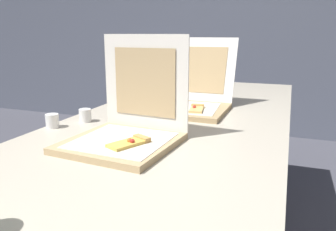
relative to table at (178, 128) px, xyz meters
name	(u,v)px	position (x,y,z in m)	size (l,w,h in m)	color
wall_back	(251,17)	(0.00, 2.49, 0.58)	(10.00, 0.10, 2.60)	slate
table	(178,128)	(0.00, 0.00, 0.00)	(0.94, 2.47, 0.76)	#BCB29E
pizza_box_front	(127,128)	(-0.06, -0.38, 0.10)	(0.38, 0.38, 0.37)	tan
pizza_box_middle	(193,100)	(0.01, 0.19, 0.09)	(0.35, 0.47, 0.35)	tan
cup_white_near_left	(52,121)	(-0.43, -0.31, 0.07)	(0.05, 0.05, 0.06)	white
cup_white_near_center	(85,115)	(-0.36, -0.19, 0.07)	(0.05, 0.05, 0.06)	white
cup_white_mid	(129,103)	(-0.30, 0.11, 0.07)	(0.05, 0.05, 0.06)	white
cup_white_far	(167,94)	(-0.21, 0.43, 0.07)	(0.05, 0.05, 0.06)	white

